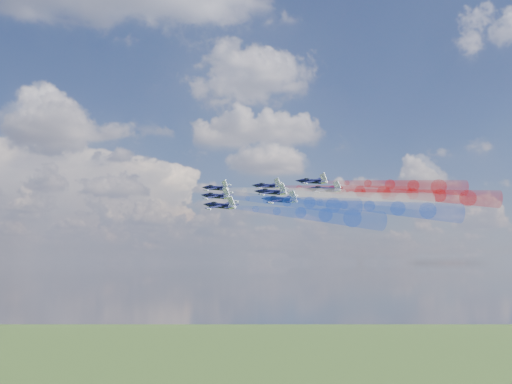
{
  "coord_description": "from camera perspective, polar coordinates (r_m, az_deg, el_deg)",
  "views": [
    {
      "loc": [
        -10.04,
        -135.28,
        109.41
      ],
      "look_at": [
        12.39,
        16.53,
        129.18
      ],
      "focal_mm": 38.9,
      "sensor_mm": 36.0,
      "label": 1
    }
  ],
  "objects": [
    {
      "name": "trail_outer_left",
      "position": [
        121.26,
        4.58,
        -2.2
      ],
      "size": [
        28.82,
        34.76,
        10.47
      ],
      "primitive_type": null,
      "rotation": [
        0.14,
        -0.28,
        0.64
      ],
      "color": "blue"
    },
    {
      "name": "jet_center_third",
      "position": [
        149.91,
        1.58,
        -0.01
      ],
      "size": [
        15.63,
        15.99,
        7.45
      ],
      "primitive_type": null,
      "rotation": [
        0.14,
        -0.28,
        0.64
      ],
      "color": "black"
    },
    {
      "name": "trail_inner_right",
      "position": [
        149.16,
        8.5,
        0.21
      ],
      "size": [
        28.82,
        34.76,
        10.47
      ],
      "primitive_type": null,
      "rotation": [
        0.14,
        -0.28,
        0.64
      ],
      "color": "red"
    },
    {
      "name": "jet_outer_right",
      "position": [
        164.33,
        5.82,
        1.1
      ],
      "size": [
        15.63,
        15.99,
        7.45
      ],
      "primitive_type": null,
      "rotation": [
        0.14,
        -0.28,
        0.64
      ],
      "color": "black"
    },
    {
      "name": "jet_inner_left",
      "position": [
        153.37,
        -4.1,
        -0.42
      ],
      "size": [
        15.63,
        15.99,
        7.45
      ],
      "primitive_type": null,
      "rotation": [
        0.14,
        -0.28,
        0.64
      ],
      "color": "black"
    },
    {
      "name": "trail_rear_right",
      "position": [
        136.9,
        15.76,
        -0.24
      ],
      "size": [
        28.82,
        34.76,
        10.47
      ],
      "primitive_type": null,
      "rotation": [
        0.14,
        -0.28,
        0.64
      ],
      "color": "red"
    },
    {
      "name": "jet_rear_right",
      "position": [
        150.5,
        7.08,
        0.25
      ],
      "size": [
        15.63,
        15.99,
        7.45
      ],
      "primitive_type": null,
      "rotation": [
        0.14,
        -0.28,
        0.64
      ],
      "color": "black"
    },
    {
      "name": "trail_center_third",
      "position": [
        134.21,
        9.77,
        -0.53
      ],
      "size": [
        28.82,
        34.76,
        10.47
      ],
      "primitive_type": null,
      "rotation": [
        0.14,
        -0.28,
        0.64
      ],
      "color": "white"
    },
    {
      "name": "trail_rear_left",
      "position": [
        122.8,
        11.62,
        -1.48
      ],
      "size": [
        28.82,
        34.76,
        10.47
      ],
      "primitive_type": null,
      "rotation": [
        0.14,
        -0.28,
        0.64
      ],
      "color": "blue"
    },
    {
      "name": "jet_outer_left",
      "position": [
        138.72,
        -3.71,
        -1.42
      ],
      "size": [
        15.63,
        15.99,
        7.45
      ],
      "primitive_type": null,
      "rotation": [
        0.14,
        -0.28,
        0.64
      ],
      "color": "black"
    },
    {
      "name": "jet_inner_right",
      "position": [
        165.16,
        1.18,
        0.62
      ],
      "size": [
        15.63,
        15.99,
        7.45
      ],
      "primitive_type": null,
      "rotation": [
        0.14,
        -0.28,
        0.64
      ],
      "color": "black"
    },
    {
      "name": "trail_lead",
      "position": [
        149.97,
        2.49,
        -0.02
      ],
      "size": [
        28.82,
        34.76,
        10.47
      ],
      "primitive_type": null,
      "rotation": [
        0.14,
        -0.28,
        0.64
      ],
      "color": "white"
    },
    {
      "name": "trail_outer_right",
      "position": [
        150.08,
        13.6,
        0.74
      ],
      "size": [
        28.82,
        34.76,
        10.47
      ],
      "primitive_type": null,
      "rotation": [
        0.14,
        -0.28,
        0.64
      ],
      "color": "red"
    },
    {
      "name": "jet_lead",
      "position": [
        167.87,
        -4.14,
        0.4
      ],
      "size": [
        15.63,
        15.99,
        7.45
      ],
      "primitive_type": null,
      "rotation": [
        0.14,
        -0.28,
        0.64
      ],
      "color": "black"
    },
    {
      "name": "trail_inner_left",
      "position": [
        135.62,
        3.25,
        -0.99
      ],
      "size": [
        28.82,
        34.76,
        10.47
      ],
      "primitive_type": null,
      "rotation": [
        0.14,
        -0.28,
        0.64
      ],
      "color": "blue"
    },
    {
      "name": "jet_rear_left",
      "position": [
        137.99,
        2.53,
        -0.81
      ],
      "size": [
        15.63,
        15.99,
        7.45
      ],
      "primitive_type": null,
      "rotation": [
        0.14,
        -0.28,
        0.64
      ],
      "color": "black"
    }
  ]
}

